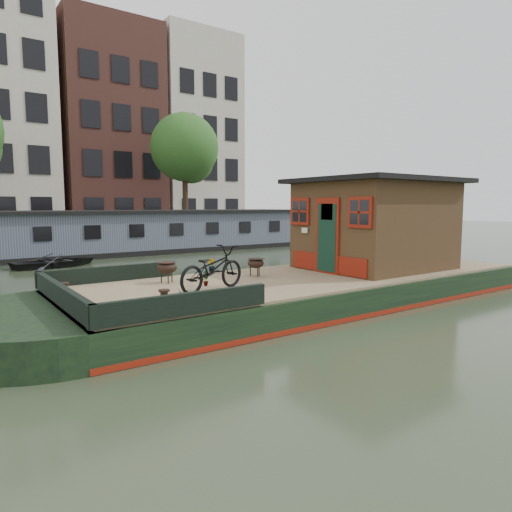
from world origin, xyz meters
TOP-DOWN VIEW (x-y plane):
  - ground at (0.00, 0.00)m, footprint 120.00×120.00m
  - houseboat_hull at (-1.33, 0.00)m, footprint 14.01×4.02m
  - houseboat_deck at (0.00, 0.00)m, footprint 11.80×3.80m
  - bow_bulwark at (-5.07, 0.00)m, footprint 3.00×4.00m
  - cabin at (2.19, 0.00)m, footprint 4.00×3.50m
  - bicycle at (-3.14, -0.40)m, footprint 1.81×1.04m
  - potted_plant_a at (-2.98, 0.17)m, footprint 0.22×0.19m
  - potted_plant_b at (-1.96, 1.69)m, footprint 0.21×0.24m
  - potted_plant_e at (-4.32, -1.36)m, footprint 0.18×0.21m
  - brazier_front at (-1.35, 0.61)m, footprint 0.43×0.43m
  - brazier_rear at (-3.47, 1.02)m, footprint 0.44×0.44m
  - bollard_port at (-5.60, 1.15)m, footprint 0.17×0.17m
  - bollard_stbd at (-4.38, -0.86)m, footprint 0.20×0.20m
  - dinghy at (-3.86, 10.47)m, footprint 3.46×2.71m
  - far_houseboat at (0.00, 14.00)m, footprint 20.40×4.40m
  - quay at (0.00, 20.50)m, footprint 60.00×6.00m
  - townhouse_row at (0.15, 27.50)m, footprint 27.25×8.00m
  - tree_right at (6.14, 19.07)m, footprint 4.40×4.40m

SIDE VIEW (x-z plane):
  - ground at x=0.00m, z-range 0.00..0.00m
  - houseboat_hull at x=-1.33m, z-range -0.03..0.57m
  - dinghy at x=-3.86m, z-range 0.00..0.65m
  - quay at x=0.00m, z-range 0.00..0.90m
  - houseboat_deck at x=0.00m, z-range 0.60..0.65m
  - bollard_port at x=-5.60m, z-range 0.65..0.84m
  - bollard_stbd at x=-4.38m, z-range 0.65..0.88m
  - potted_plant_e at x=-4.32m, z-range 0.65..0.99m
  - potted_plant_a at x=-2.98m, z-range 0.65..1.00m
  - bow_bulwark at x=-5.07m, z-range 0.65..1.00m
  - potted_plant_b at x=-1.96m, z-range 0.65..1.03m
  - brazier_front at x=-1.35m, z-range 0.65..1.09m
  - brazier_rear at x=-3.47m, z-range 0.65..1.12m
  - far_houseboat at x=0.00m, z-range -0.09..2.02m
  - bicycle at x=-3.14m, z-range 0.65..1.55m
  - cabin at x=2.19m, z-range 0.67..3.09m
  - tree_right at x=6.14m, z-range 2.19..9.59m
  - townhouse_row at x=0.15m, z-range -0.35..16.15m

